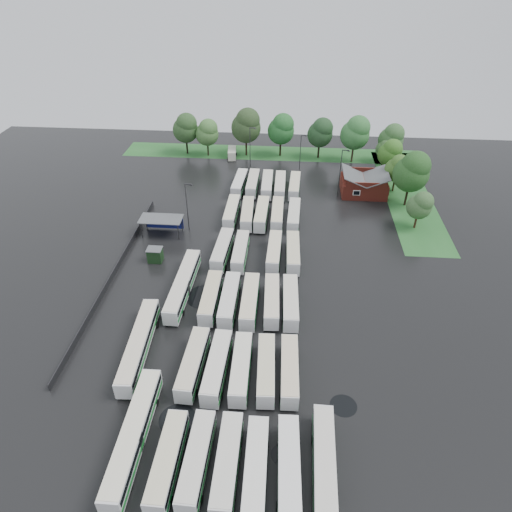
# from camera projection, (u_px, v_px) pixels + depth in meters

# --- Properties ---
(ground) EXTENTS (160.00, 160.00, 0.00)m
(ground) POSITION_uv_depth(u_px,v_px,m) (237.00, 312.00, 70.96)
(ground) COLOR black
(ground) RESTS_ON ground
(brick_building) EXTENTS (10.07, 8.60, 5.39)m
(brick_building) POSITION_uv_depth(u_px,v_px,m) (364.00, 186.00, 103.29)
(brick_building) COLOR maroon
(brick_building) RESTS_ON ground
(wash_shed) EXTENTS (8.20, 4.20, 3.58)m
(wash_shed) POSITION_uv_depth(u_px,v_px,m) (162.00, 220.00, 88.42)
(wash_shed) COLOR #2D2D30
(wash_shed) RESTS_ON ground
(utility_hut) EXTENTS (2.70, 2.20, 2.62)m
(utility_hut) POSITION_uv_depth(u_px,v_px,m) (155.00, 255.00, 81.60)
(utility_hut) COLOR black
(utility_hut) RESTS_ON ground
(grass_strip_north) EXTENTS (80.00, 10.00, 0.01)m
(grass_strip_north) POSITION_uv_depth(u_px,v_px,m) (272.00, 153.00, 123.85)
(grass_strip_north) COLOR #246126
(grass_strip_north) RESTS_ON ground
(grass_strip_east) EXTENTS (10.00, 50.00, 0.01)m
(grass_strip_east) POSITION_uv_depth(u_px,v_px,m) (407.00, 195.00, 103.72)
(grass_strip_east) COLOR #246126
(grass_strip_east) RESTS_ON ground
(west_fence) EXTENTS (0.10, 50.00, 1.20)m
(west_fence) POSITION_uv_depth(u_px,v_px,m) (115.00, 272.00, 78.64)
(west_fence) COLOR #2D2D30
(west_fence) RESTS_ON ground
(bus_r0c0) EXTENTS (2.43, 11.05, 3.07)m
(bus_r0c0) POSITION_uv_depth(u_px,v_px,m) (168.00, 460.00, 48.98)
(bus_r0c0) COLOR silver
(bus_r0c0) RESTS_ON ground
(bus_r0c1) EXTENTS (2.57, 11.00, 3.05)m
(bus_r0c1) POSITION_uv_depth(u_px,v_px,m) (197.00, 460.00, 49.04)
(bus_r0c1) COLOR silver
(bus_r0c1) RESTS_ON ground
(bus_r0c2) EXTENTS (2.43, 11.16, 3.10)m
(bus_r0c2) POSITION_uv_depth(u_px,v_px,m) (227.00, 463.00, 48.69)
(bus_r0c2) COLOR silver
(bus_r0c2) RESTS_ON ground
(bus_r0c3) EXTENTS (2.54, 11.08, 3.07)m
(bus_r0c3) POSITION_uv_depth(u_px,v_px,m) (256.00, 468.00, 48.29)
(bus_r0c3) COLOR silver
(bus_r0c3) RESTS_ON ground
(bus_r0c4) EXTENTS (2.77, 11.16, 3.08)m
(bus_r0c4) POSITION_uv_depth(u_px,v_px,m) (289.00, 467.00, 48.40)
(bus_r0c4) COLOR silver
(bus_r0c4) RESTS_ON ground
(bus_r1c0) EXTENTS (2.77, 11.23, 3.10)m
(bus_r1c0) POSITION_uv_depth(u_px,v_px,m) (193.00, 363.00, 60.21)
(bus_r1c0) COLOR silver
(bus_r1c0) RESTS_ON ground
(bus_r1c1) EXTENTS (2.73, 11.35, 3.14)m
(bus_r1c1) POSITION_uv_depth(u_px,v_px,m) (217.00, 367.00, 59.69)
(bus_r1c1) COLOR silver
(bus_r1c1) RESTS_ON ground
(bus_r1c2) EXTENTS (2.53, 10.92, 3.03)m
(bus_r1c2) POSITION_uv_depth(u_px,v_px,m) (241.00, 368.00, 59.58)
(bus_r1c2) COLOR silver
(bus_r1c2) RESTS_ON ground
(bus_r1c3) EXTENTS (2.75, 10.76, 2.97)m
(bus_r1c3) POSITION_uv_depth(u_px,v_px,m) (266.00, 369.00, 59.46)
(bus_r1c3) COLOR silver
(bus_r1c3) RESTS_ON ground
(bus_r1c4) EXTENTS (2.56, 10.76, 2.98)m
(bus_r1c4) POSITION_uv_depth(u_px,v_px,m) (289.00, 370.00, 59.33)
(bus_r1c4) COLOR silver
(bus_r1c4) RESTS_ON ground
(bus_r2c0) EXTENTS (2.37, 10.93, 3.04)m
(bus_r2c0) POSITION_uv_depth(u_px,v_px,m) (211.00, 297.00, 71.34)
(bus_r2c0) COLOR silver
(bus_r2c0) RESTS_ON ground
(bus_r2c1) EXTENTS (2.38, 11.16, 3.11)m
(bus_r2c1) POSITION_uv_depth(u_px,v_px,m) (229.00, 300.00, 70.84)
(bus_r2c1) COLOR silver
(bus_r2c1) RESTS_ON ground
(bus_r2c2) EXTENTS (2.50, 11.24, 3.12)m
(bus_r2c2) POSITION_uv_depth(u_px,v_px,m) (250.00, 301.00, 70.56)
(bus_r2c2) COLOR silver
(bus_r2c2) RESTS_ON ground
(bus_r2c3) EXTENTS (2.73, 10.87, 3.00)m
(bus_r2c3) POSITION_uv_depth(u_px,v_px,m) (272.00, 301.00, 70.74)
(bus_r2c3) COLOR silver
(bus_r2c3) RESTS_ON ground
(bus_r2c4) EXTENTS (2.70, 11.04, 3.05)m
(bus_r2c4) POSITION_uv_depth(u_px,v_px,m) (290.00, 302.00, 70.42)
(bus_r2c4) COLOR silver
(bus_r2c4) RESTS_ON ground
(bus_r3c0) EXTENTS (2.87, 11.19, 3.09)m
(bus_r3c0) POSITION_uv_depth(u_px,v_px,m) (222.00, 250.00, 82.29)
(bus_r3c0) COLOR silver
(bus_r3c0) RESTS_ON ground
(bus_r3c1) EXTENTS (2.30, 10.72, 2.98)m
(bus_r3c1) POSITION_uv_depth(u_px,v_px,m) (240.00, 251.00, 81.93)
(bus_r3c1) COLOR silver
(bus_r3c1) RESTS_ON ground
(bus_r3c3) EXTENTS (2.47, 10.80, 3.00)m
(bus_r3c3) POSITION_uv_depth(u_px,v_px,m) (274.00, 251.00, 81.88)
(bus_r3c3) COLOR silver
(bus_r3c3) RESTS_ON ground
(bus_r3c4) EXTENTS (2.59, 10.91, 3.02)m
(bus_r3c4) POSITION_uv_depth(u_px,v_px,m) (293.00, 252.00, 81.60)
(bus_r3c4) COLOR silver
(bus_r3c4) RESTS_ON ground
(bus_r4c0) EXTENTS (2.39, 10.95, 3.04)m
(bus_r4c0) POSITION_uv_depth(u_px,v_px,m) (232.00, 212.00, 93.75)
(bus_r4c0) COLOR silver
(bus_r4c0) RESTS_ON ground
(bus_r4c1) EXTENTS (2.73, 10.94, 3.02)m
(bus_r4c1) POSITION_uv_depth(u_px,v_px,m) (247.00, 214.00, 93.14)
(bus_r4c1) COLOR silver
(bus_r4c1) RESTS_ON ground
(bus_r4c2) EXTENTS (2.55, 11.16, 3.10)m
(bus_r4c2) POSITION_uv_depth(u_px,v_px,m) (262.00, 214.00, 93.01)
(bus_r4c2) COLOR silver
(bus_r4c2) RESTS_ON ground
(bus_r4c3) EXTENTS (2.36, 10.88, 3.03)m
(bus_r4c3) POSITION_uv_depth(u_px,v_px,m) (277.00, 214.00, 93.05)
(bus_r4c3) COLOR silver
(bus_r4c3) RESTS_ON ground
(bus_r4c4) EXTENTS (2.64, 10.89, 3.01)m
(bus_r4c4) POSITION_uv_depth(u_px,v_px,m) (294.00, 215.00, 92.65)
(bus_r4c4) COLOR silver
(bus_r4c4) RESTS_ON ground
(bus_r5c0) EXTENTS (2.85, 10.95, 3.02)m
(bus_r5c0) POSITION_uv_depth(u_px,v_px,m) (240.00, 183.00, 104.84)
(bus_r5c0) COLOR silver
(bus_r5c0) RESTS_ON ground
(bus_r5c1) EXTENTS (2.42, 10.95, 3.04)m
(bus_r5c1) POSITION_uv_depth(u_px,v_px,m) (253.00, 183.00, 104.71)
(bus_r5c1) COLOR silver
(bus_r5c1) RESTS_ON ground
(bus_r5c2) EXTENTS (2.52, 11.08, 3.07)m
(bus_r5c2) POSITION_uv_depth(u_px,v_px,m) (267.00, 185.00, 104.12)
(bus_r5c2) COLOR silver
(bus_r5c2) RESTS_ON ground
(bus_r5c3) EXTENTS (2.40, 10.96, 3.05)m
(bus_r5c3) POSITION_uv_depth(u_px,v_px,m) (280.00, 186.00, 103.78)
(bus_r5c3) COLOR silver
(bus_r5c3) RESTS_ON ground
(bus_r5c4) EXTENTS (2.66, 10.76, 2.97)m
(bus_r5c4) POSITION_uv_depth(u_px,v_px,m) (295.00, 186.00, 103.75)
(bus_r5c4) COLOR silver
(bus_r5c4) RESTS_ON ground
(artic_bus_west_a) EXTENTS (2.53, 16.84, 3.12)m
(artic_bus_west_a) POSITION_uv_depth(u_px,v_px,m) (134.00, 435.00, 51.49)
(artic_bus_west_a) COLOR silver
(artic_bus_west_a) RESTS_ON ground
(artic_bus_west_b) EXTENTS (2.78, 16.70, 3.09)m
(artic_bus_west_b) POSITION_uv_depth(u_px,v_px,m) (183.00, 285.00, 73.89)
(artic_bus_west_b) COLOR silver
(artic_bus_west_b) RESTS_ON ground
(artic_bus_west_c) EXTENTS (3.14, 16.50, 3.04)m
(artic_bus_west_c) POSITION_uv_depth(u_px,v_px,m) (139.00, 345.00, 63.01)
(artic_bus_west_c) COLOR silver
(artic_bus_west_c) RESTS_ON ground
(artic_bus_east) EXTENTS (2.58, 16.40, 3.04)m
(artic_bus_east) POSITION_uv_depth(u_px,v_px,m) (324.00, 478.00, 47.37)
(artic_bus_east) COLOR silver
(artic_bus_east) RESTS_ON ground
(minibus) EXTENTS (2.65, 5.77, 2.44)m
(minibus) POSITION_uv_depth(u_px,v_px,m) (232.00, 153.00, 120.46)
(minibus) COLOR silver
(minibus) RESTS_ON ground
(tree_north_0) EXTENTS (6.71, 6.71, 11.11)m
(tree_north_0) POSITION_uv_depth(u_px,v_px,m) (186.00, 128.00, 119.56)
(tree_north_0) COLOR black
(tree_north_0) RESTS_ON ground
(tree_north_1) EXTENTS (6.05, 6.05, 10.02)m
(tree_north_1) POSITION_uv_depth(u_px,v_px,m) (207.00, 132.00, 118.86)
(tree_north_1) COLOR #2D2418
(tree_north_1) RESTS_ON ground
(tree_north_2) EXTENTS (7.71, 7.71, 12.77)m
(tree_north_2) POSITION_uv_depth(u_px,v_px,m) (247.00, 125.00, 117.96)
(tree_north_2) COLOR black
(tree_north_2) RESTS_ON ground
(tree_north_3) EXTENTS (6.92, 6.92, 11.46)m
(tree_north_3) POSITION_uv_depth(u_px,v_px,m) (282.00, 129.00, 118.27)
(tree_north_3) COLOR black
(tree_north_3) RESTS_ON ground
(tree_north_4) EXTENTS (6.54, 6.54, 10.83)m
(tree_north_4) POSITION_uv_depth(u_px,v_px,m) (321.00, 132.00, 117.26)
(tree_north_4) COLOR black
(tree_north_4) RESTS_ON ground
(tree_north_5) EXTENTS (7.38, 7.38, 12.22)m
(tree_north_5) POSITION_uv_depth(u_px,v_px,m) (356.00, 132.00, 114.58)
(tree_north_5) COLOR #3B2B20
(tree_north_5) RESTS_ON ground
(tree_north_6) EXTENTS (6.31, 6.31, 10.46)m
(tree_north_6) POSITION_uv_depth(u_px,v_px,m) (392.00, 138.00, 114.61)
(tree_north_6) COLOR #3A2920
(tree_north_6) RESTS_ON ground
(tree_east_0) EXTENTS (4.91, 4.88, 8.08)m
(tree_east_0) POSITION_uv_depth(u_px,v_px,m) (420.00, 205.00, 88.79)
(tree_east_0) COLOR #3A2315
(tree_east_0) RESTS_ON ground
(tree_east_1) EXTENTS (7.52, 7.52, 12.46)m
(tree_east_1) POSITION_uv_depth(u_px,v_px,m) (413.00, 171.00, 94.98)
(tree_east_1) COLOR black
(tree_east_1) RESTS_ON ground
(tree_east_2) EXTENTS (5.37, 5.37, 8.89)m
(tree_east_2) POSITION_uv_depth(u_px,v_px,m) (398.00, 168.00, 101.93)
(tree_east_2) COLOR #3A2913
(tree_east_2) RESTS_ON ground
(tree_east_3) EXTENTS (5.70, 5.70, 9.45)m
(tree_east_3) POSITION_uv_depth(u_px,v_px,m) (391.00, 153.00, 108.39)
(tree_east_3) COLOR #372519
(tree_east_3) RESTS_ON ground
(tree_east_4) EXTENTS (4.35, 4.31, 7.14)m
(tree_east_4) POSITION_uv_depth(u_px,v_px,m) (385.00, 148.00, 114.65)
(tree_east_4) COLOR black
(tree_east_4) RESTS_ON ground
(lamp_post_ne) EXTENTS (1.69, 0.33, 10.96)m
(lamp_post_ne) POSITION_uv_depth(u_px,v_px,m) (341.00, 170.00, 99.64)
(lamp_post_ne) COLOR #2D2D30
(lamp_post_ne) RESTS_ON ground
(lamp_post_nw) EXTENTS (1.56, 0.30, 10.14)m
(lamp_post_nw) POSITION_uv_depth(u_px,v_px,m) (187.00, 204.00, 87.73)
(lamp_post_nw) COLOR #2D2D30
(lamp_post_nw) RESTS_ON ground
(lamp_post_back_w) EXTENTS (1.63, 0.32, 10.59)m
(lamp_post_back_w) POSITION_uv_depth(u_px,v_px,m) (251.00, 145.00, 112.12)
(lamp_post_back_w) COLOR #2D2D30
(lamp_post_back_w) RESTS_ON ground
(lamp_post_back_e) EXTENTS (1.44, 0.28, 9.37)m
(lamp_post_back_e) POSITION_uv_depth(u_px,v_px,m) (301.00, 151.00, 111.05)
(lamp_post_back_e) COLOR #2D2D30
(lamp_post_back_e) RESTS_ON ground
(puddle_0) EXTENTS (4.50, 4.50, 0.01)m
(puddle_0) POSITION_uv_depth(u_px,v_px,m) (177.00, 419.00, 55.14)
(puddle_0) COLOR black
(puddle_0) RESTS_ON ground
(puddle_1) EXTENTS (2.70, 2.70, 0.01)m
(puddle_1) POSITION_uv_depth(u_px,v_px,m) (282.00, 455.00, 51.35)
(puddle_1) COLOR black
(puddle_1) RESTS_ON ground
(puddle_2) EXTENTS (6.10, 6.10, 0.01)m
(puddle_2) POSITION_uv_depth(u_px,v_px,m) (205.00, 297.00, 74.07)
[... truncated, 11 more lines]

